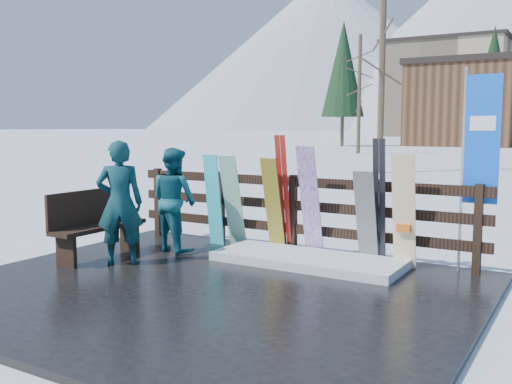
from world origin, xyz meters
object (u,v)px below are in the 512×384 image
Objects in this scene: bench at (96,222)px; snowboard_4 at (366,218)px; snowboard_3 at (310,202)px; snowboard_5 at (404,212)px; person_front at (120,203)px; snowboard_2 at (273,206)px; person_back at (174,200)px; rental_flag at (477,147)px; snowboard_1 at (233,202)px; snowboard_0 at (214,200)px.

snowboard_4 is at bearing 24.46° from bench.
snowboard_3 is at bearing 180.00° from snowboard_4.
person_front is (-3.36, -1.68, 0.08)m from snowboard_5.
snowboard_3 is at bearing 30.95° from bench.
person_back is at bearing -154.11° from snowboard_2.
bench is at bearing -158.97° from rental_flag.
snowboard_3 is 0.63× the size of rental_flag.
snowboard_1 is 2.65m from snowboard_5.
bench is 1.04× the size of snowboard_0.
bench is at bearing -50.09° from person_front.
person_back is (-1.33, -0.65, 0.07)m from snowboard_2.
snowboard_2 is at bearing -141.51° from person_back.
snowboard_0 is 0.99× the size of snowboard_1.
person_back is at bearing -112.23° from snowboard_0.
snowboard_1 is 0.90m from person_back.
bench is 0.97× the size of person_back.
snowboard_3 is 1.34m from snowboard_5.
rental_flag reaches higher than bench.
snowboard_5 is 0.99× the size of person_back.
snowboard_3 is at bearing 0.00° from snowboard_2.
bench is 0.89× the size of person_front.
person_front is at bearing -140.17° from snowboard_3.
snowboard_2 is 1.94m from snowboard_5.
snowboard_5 is (2.65, -0.00, 0.05)m from snowboard_1.
bench is 0.58× the size of rental_flag.
bench is at bearing -155.54° from snowboard_4.
person_front is 1.08× the size of person_back.
snowboard_2 is at bearing -180.00° from snowboard_3.
snowboard_0 is 0.94× the size of snowboard_5.
snowboard_3 is 1.05× the size of person_back.
snowboard_5 is (0.51, 0.00, 0.12)m from snowboard_4.
rental_flag reaches higher than snowboard_3.
person_back is at bearing 53.38° from bench.
person_back reaches higher than snowboard_4.
bench is 4.26m from snowboard_5.
rental_flag reaches higher than snowboard_1.
person_back is at bearing -166.80° from snowboard_4.
person_back reaches higher than snowboard_2.
bench is 5.23m from rental_flag.
snowboard_5 is 3.33m from person_back.
snowboard_3 is 2.32m from rental_flag.
bench is 1.04× the size of snowboard_2.
rental_flag is 1.67× the size of person_back.
bench is at bearing -121.17° from snowboard_0.
snowboard_1 is 0.87× the size of person_front.
snowboard_4 is (1.43, 0.00, -0.07)m from snowboard_2.
person_front is (-2.85, -1.68, 0.20)m from snowboard_4.
snowboard_2 is 1.48m from person_back.
snowboard_4 is 1.67m from rental_flag.
snowboard_5 reaches higher than snowboard_4.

